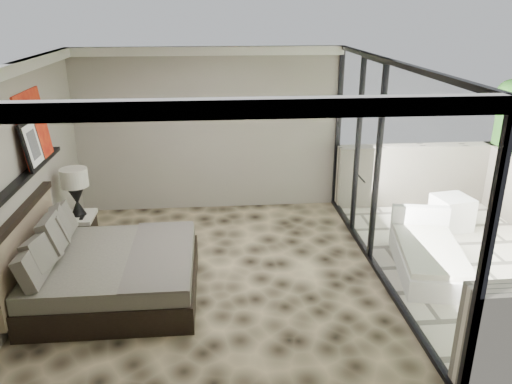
{
  "coord_description": "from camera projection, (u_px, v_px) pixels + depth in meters",
  "views": [
    {
      "loc": [
        0.06,
        -5.91,
        3.4
      ],
      "look_at": [
        0.62,
        0.4,
        1.04
      ],
      "focal_mm": 35.0,
      "sensor_mm": 36.0,
      "label": 1
    }
  ],
  "objects": [
    {
      "name": "floor",
      "position": [
        213.0,
        276.0,
        6.7
      ],
      "size": [
        5.0,
        5.0,
        0.0
      ],
      "primitive_type": "plane",
      "color": "black",
      "rests_on": "ground"
    },
    {
      "name": "ceiling",
      "position": [
        205.0,
        63.0,
        5.73
      ],
      "size": [
        4.5,
        5.0,
        0.02
      ],
      "primitive_type": "cube",
      "color": "silver",
      "rests_on": "back_wall"
    },
    {
      "name": "back_wall",
      "position": [
        209.0,
        131.0,
        8.54
      ],
      "size": [
        4.5,
        0.02,
        2.8
      ],
      "primitive_type": "cube",
      "color": "gray",
      "rests_on": "floor"
    },
    {
      "name": "left_wall",
      "position": [
        23.0,
        183.0,
        6.03
      ],
      "size": [
        0.02,
        5.0,
        2.8
      ],
      "primitive_type": "cube",
      "color": "gray",
      "rests_on": "floor"
    },
    {
      "name": "glass_wall",
      "position": [
        385.0,
        173.0,
        6.4
      ],
      "size": [
        0.08,
        5.0,
        2.8
      ],
      "primitive_type": "cube",
      "color": "white",
      "rests_on": "floor"
    },
    {
      "name": "terrace_slab",
      "position": [
        479.0,
        268.0,
        7.03
      ],
      "size": [
        3.0,
        5.0,
        0.12
      ],
      "primitive_type": "cube",
      "color": "beige",
      "rests_on": "ground"
    },
    {
      "name": "picture_ledge",
      "position": [
        30.0,
        172.0,
        6.09
      ],
      "size": [
        0.12,
        2.2,
        0.05
      ],
      "primitive_type": "cube",
      "color": "black",
      "rests_on": "left_wall"
    },
    {
      "name": "bed",
      "position": [
        106.0,
        271.0,
        6.16
      ],
      "size": [
        2.03,
        1.97,
        1.12
      ],
      "color": "black",
      "rests_on": "floor"
    },
    {
      "name": "nightstand",
      "position": [
        77.0,
        231.0,
        7.42
      ],
      "size": [
        0.62,
        0.62,
        0.54
      ],
      "primitive_type": "cube",
      "rotation": [
        0.0,
        0.0,
        -0.18
      ],
      "color": "black",
      "rests_on": "floor"
    },
    {
      "name": "table_lamp",
      "position": [
        75.0,
        186.0,
        7.2
      ],
      "size": [
        0.39,
        0.39,
        0.71
      ],
      "color": "black",
      "rests_on": "nightstand"
    },
    {
      "name": "abstract_canvas",
      "position": [
        33.0,
        127.0,
        6.29
      ],
      "size": [
        0.13,
        0.9,
        0.9
      ],
      "primitive_type": "cube",
      "rotation": [
        0.0,
        -0.1,
        0.0
      ],
      "color": "#B6520F",
      "rests_on": "picture_ledge"
    },
    {
      "name": "framed_print",
      "position": [
        32.0,
        145.0,
        6.06
      ],
      "size": [
        0.11,
        0.5,
        0.6
      ],
      "primitive_type": "cube",
      "rotation": [
        0.0,
        -0.14,
        0.0
      ],
      "color": "black",
      "rests_on": "picture_ledge"
    },
    {
      "name": "ottoman",
      "position": [
        451.0,
        212.0,
        8.08
      ],
      "size": [
        0.62,
        0.62,
        0.54
      ],
      "primitive_type": "cube",
      "rotation": [
        0.0,
        0.0,
        0.17
      ],
      "color": "white",
      "rests_on": "terrace_slab"
    },
    {
      "name": "lounger",
      "position": [
        428.0,
        256.0,
        6.81
      ],
      "size": [
        1.13,
        1.79,
        0.65
      ],
      "rotation": [
        0.0,
        0.0,
        -0.2
      ],
      "color": "white",
      "rests_on": "terrace_slab"
    }
  ]
}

